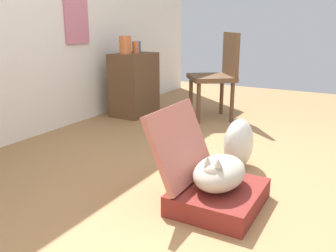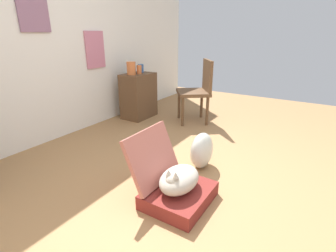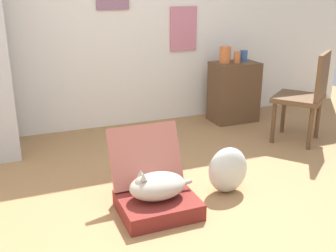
% 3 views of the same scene
% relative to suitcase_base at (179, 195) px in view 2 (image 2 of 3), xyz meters
% --- Properties ---
extents(ground_plane, '(7.68, 7.68, 0.00)m').
position_rel_suitcase_base_xyz_m(ground_plane, '(0.28, -0.17, -0.06)').
color(ground_plane, '#9E7247').
rests_on(ground_plane, ground).
extents(wall_back, '(6.40, 0.15, 2.60)m').
position_rel_suitcase_base_xyz_m(wall_back, '(0.28, 2.09, 1.24)').
color(wall_back, silver).
rests_on(wall_back, ground).
extents(suitcase_base, '(0.55, 0.47, 0.12)m').
position_rel_suitcase_base_xyz_m(suitcase_base, '(0.00, 0.00, 0.00)').
color(suitcase_base, maroon).
rests_on(suitcase_base, ground).
extents(suitcase_lid, '(0.55, 0.22, 0.45)m').
position_rel_suitcase_base_xyz_m(suitcase_lid, '(0.00, 0.26, 0.28)').
color(suitcase_lid, '#B26356').
rests_on(suitcase_lid, suitcase_base).
extents(cat, '(0.49, 0.28, 0.22)m').
position_rel_suitcase_base_xyz_m(cat, '(-0.01, 0.00, 0.15)').
color(cat, '#B2A899').
rests_on(cat, suitcase_base).
extents(plastic_bag_white, '(0.33, 0.20, 0.37)m').
position_rel_suitcase_base_xyz_m(plastic_bag_white, '(0.62, 0.09, 0.13)').
color(plastic_bag_white, silver).
rests_on(plastic_bag_white, ground).
extents(side_table, '(0.54, 0.37, 0.71)m').
position_rel_suitcase_base_xyz_m(side_table, '(1.61, 1.68, 0.30)').
color(side_table, brown).
rests_on(side_table, ground).
extents(vase_tall, '(0.13, 0.13, 0.20)m').
position_rel_suitcase_base_xyz_m(vase_tall, '(1.48, 1.70, 0.75)').
color(vase_tall, '#CC6B38').
rests_on(vase_tall, side_table).
extents(vase_short, '(0.09, 0.09, 0.13)m').
position_rel_suitcase_base_xyz_m(vase_short, '(1.75, 1.73, 0.72)').
color(vase_short, '#38609E').
rests_on(vase_short, side_table).
extents(vase_round, '(0.08, 0.08, 0.13)m').
position_rel_suitcase_base_xyz_m(vase_round, '(1.61, 1.65, 0.72)').
color(vase_round, '#CC6B38').
rests_on(vase_round, side_table).
extents(chair, '(0.66, 0.66, 0.95)m').
position_rel_suitcase_base_xyz_m(chair, '(1.91, 0.77, 0.46)').
color(chair, brown).
rests_on(chair, ground).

